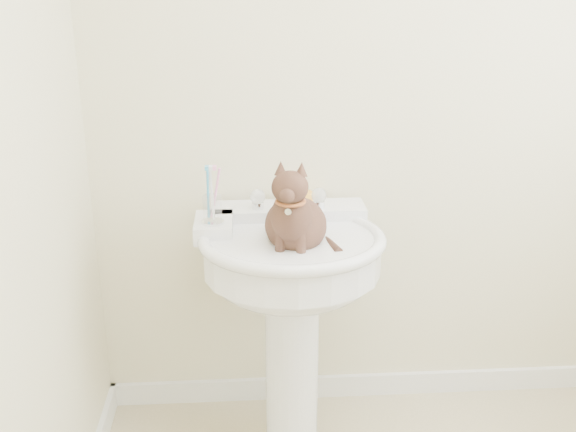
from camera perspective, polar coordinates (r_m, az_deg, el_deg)
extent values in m
cube|color=white|center=(2.80, 8.67, -13.85)|extent=(2.20, 0.02, 0.09)
cylinder|color=white|center=(2.35, 0.34, -12.79)|extent=(0.18, 0.18, 0.64)
cylinder|color=white|center=(2.15, 0.36, -3.38)|extent=(0.57, 0.57, 0.12)
ellipsoid|color=white|center=(2.18, 0.36, -4.86)|extent=(0.52, 0.45, 0.20)
torus|color=white|center=(2.13, 0.36, -1.98)|extent=(0.60, 0.60, 0.04)
cube|color=white|center=(2.32, -0.01, 0.23)|extent=(0.53, 0.14, 0.06)
cube|color=white|center=(2.20, -6.30, -0.97)|extent=(0.12, 0.19, 0.06)
cylinder|color=silver|center=(2.26, 0.07, 1.09)|extent=(0.05, 0.05, 0.05)
cylinder|color=silver|center=(2.20, 0.15, 1.40)|extent=(0.04, 0.04, 0.14)
sphere|color=white|center=(2.27, -2.74, 1.67)|extent=(0.06, 0.06, 0.06)
sphere|color=white|center=(2.28, 2.79, 1.79)|extent=(0.06, 0.06, 0.06)
cube|color=#FFB036|center=(2.34, 1.05, 1.60)|extent=(0.10, 0.07, 0.03)
cylinder|color=silver|center=(2.16, -6.37, -0.50)|extent=(0.07, 0.07, 0.01)
cylinder|color=white|center=(2.14, -6.41, 0.65)|extent=(0.06, 0.06, 0.09)
cylinder|color=#399DCF|center=(2.13, -6.79, 1.91)|extent=(0.01, 0.01, 0.17)
cylinder|color=white|center=(2.13, -6.47, 1.92)|extent=(0.01, 0.01, 0.17)
cylinder|color=#F890C8|center=(2.13, -6.14, 1.93)|extent=(0.01, 0.01, 0.17)
ellipsoid|color=brown|center=(2.10, 0.54, -0.76)|extent=(0.19, 0.22, 0.18)
ellipsoid|color=brown|center=(2.01, 0.71, -0.09)|extent=(0.13, 0.12, 0.16)
ellipsoid|color=brown|center=(1.95, 0.79, 2.44)|extent=(0.11, 0.10, 0.10)
cone|color=brown|center=(1.95, -0.14, 4.01)|extent=(0.04, 0.04, 0.04)
cone|color=brown|center=(1.95, 1.65, 4.04)|extent=(0.04, 0.04, 0.04)
cylinder|color=brown|center=(2.15, 3.20, -2.02)|extent=(0.03, 0.03, 0.20)
torus|color=brown|center=(1.97, 0.76, 1.24)|extent=(0.09, 0.09, 0.01)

